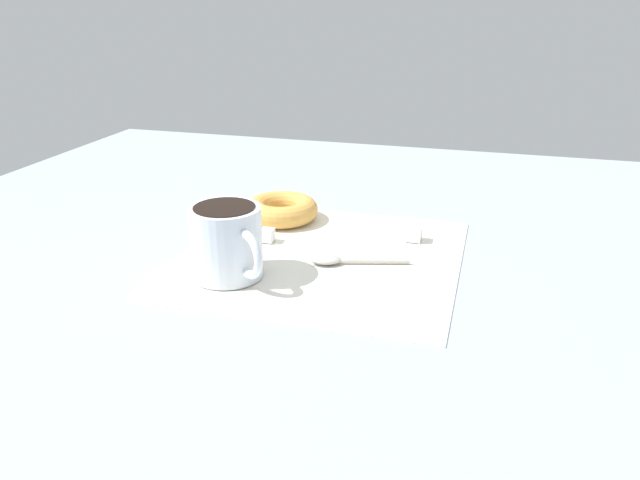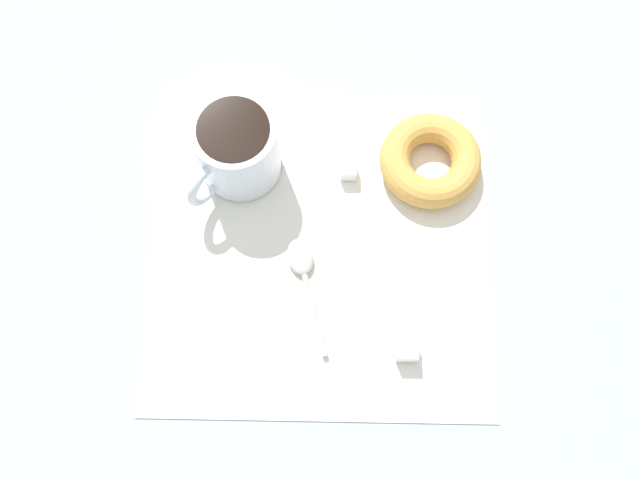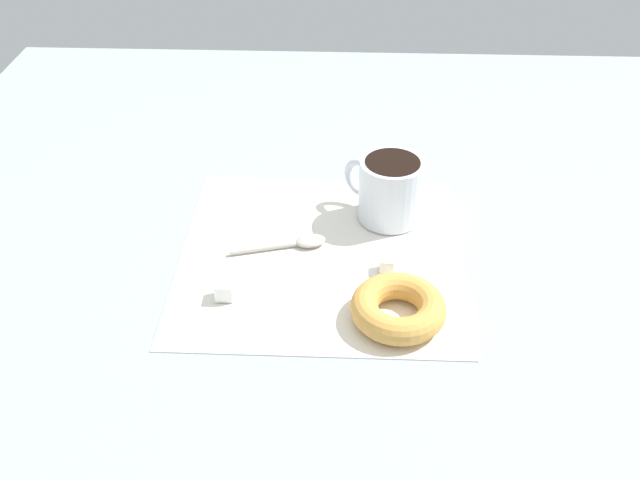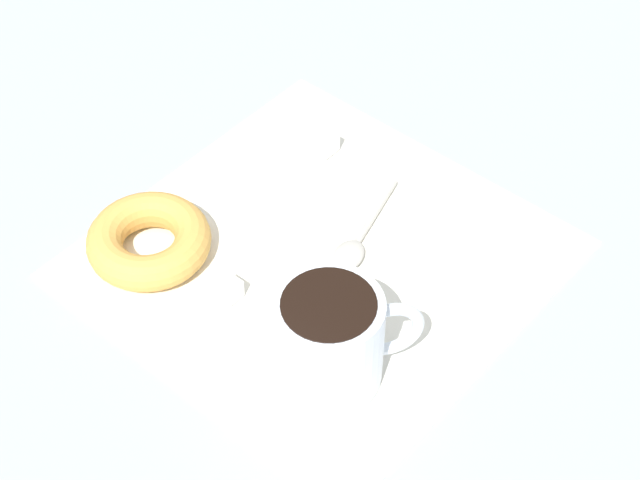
% 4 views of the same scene
% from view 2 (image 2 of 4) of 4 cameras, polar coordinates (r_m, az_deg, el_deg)
% --- Properties ---
extents(ground_plane, '(1.20, 1.20, 0.02)m').
position_cam_2_polar(ground_plane, '(0.70, -1.07, 0.77)').
color(ground_plane, '#99A8B7').
extents(napkin, '(0.33, 0.33, 0.00)m').
position_cam_2_polar(napkin, '(0.68, -0.00, -0.56)').
color(napkin, white).
rests_on(napkin, ground_plane).
extents(coffee_cup, '(0.08, 0.10, 0.08)m').
position_cam_2_polar(coffee_cup, '(0.68, -6.72, 7.23)').
color(coffee_cup, silver).
rests_on(coffee_cup, napkin).
extents(donut, '(0.10, 0.10, 0.03)m').
position_cam_2_polar(donut, '(0.71, 8.83, 6.30)').
color(donut, gold).
rests_on(donut, napkin).
extents(spoon, '(0.04, 0.11, 0.01)m').
position_cam_2_polar(spoon, '(0.67, -1.33, -2.48)').
color(spoon, '#B7B2A8').
rests_on(spoon, napkin).
extents(sugar_cube, '(0.02, 0.02, 0.02)m').
position_cam_2_polar(sugar_cube, '(0.65, 6.95, -8.72)').
color(sugar_cube, white).
rests_on(sugar_cube, napkin).
extents(sugar_cube_extra, '(0.02, 0.02, 0.02)m').
position_cam_2_polar(sugar_cube_extra, '(0.70, 2.28, 5.59)').
color(sugar_cube_extra, white).
rests_on(sugar_cube_extra, napkin).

